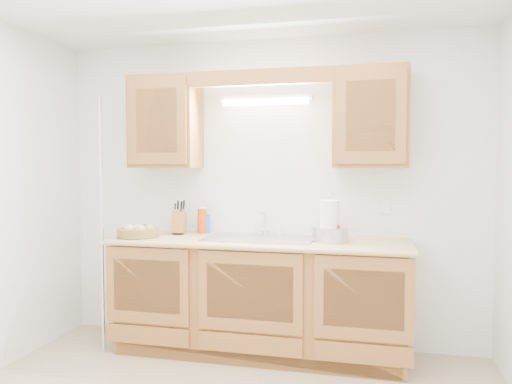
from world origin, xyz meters
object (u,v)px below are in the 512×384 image
(fruit_basket, at_px, (138,231))
(knife_block, at_px, (179,221))
(paper_towel, at_px, (330,221))
(apple_bowl, at_px, (330,233))

(fruit_basket, bearing_deg, knife_block, 43.94)
(paper_towel, height_order, apple_bowl, paper_towel)
(knife_block, height_order, apple_bowl, knife_block)
(paper_towel, relative_size, apple_bowl, 1.20)
(fruit_basket, xyz_separation_m, knife_block, (0.25, 0.24, 0.06))
(knife_block, distance_m, apple_bowl, 1.26)
(fruit_basket, xyz_separation_m, paper_towel, (1.51, 0.12, 0.11))
(knife_block, height_order, paper_towel, paper_towel)
(paper_towel, bearing_deg, knife_block, 174.59)
(knife_block, distance_m, paper_towel, 1.26)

